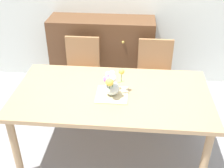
% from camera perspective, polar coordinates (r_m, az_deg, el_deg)
% --- Properties ---
extents(ground_plane, '(12.00, 12.00, 0.00)m').
position_cam_1_polar(ground_plane, '(3.14, -0.03, -12.98)').
color(ground_plane, '#939399').
extents(dining_table, '(1.86, 0.99, 0.73)m').
position_cam_1_polar(dining_table, '(2.72, -0.03, -3.06)').
color(dining_table, tan).
rests_on(dining_table, ground_plane).
extents(chair_left, '(0.42, 0.42, 0.90)m').
position_cam_1_polar(chair_left, '(3.55, -6.08, 3.13)').
color(chair_left, '#9E7047').
rests_on(chair_left, ground_plane).
extents(chair_right, '(0.42, 0.42, 0.90)m').
position_cam_1_polar(chair_right, '(3.50, 8.56, 2.49)').
color(chair_right, '#9E7047').
rests_on(chair_right, ground_plane).
extents(dresser, '(1.40, 0.47, 1.00)m').
position_cam_1_polar(dresser, '(3.97, -2.00, 6.17)').
color(dresser, brown).
rests_on(dresser, ground_plane).
extents(placemat, '(0.30, 0.30, 0.01)m').
position_cam_1_polar(placemat, '(2.63, 0.00, -2.15)').
color(placemat, '#CCB789').
rests_on(placemat, dining_table).
extents(flower_vase, '(0.20, 0.23, 0.24)m').
position_cam_1_polar(flower_vase, '(2.56, -0.09, -0.03)').
color(flower_vase, silver).
rests_on(flower_vase, placemat).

